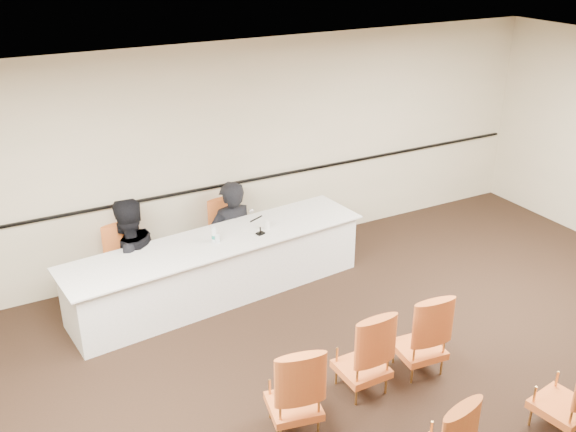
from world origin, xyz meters
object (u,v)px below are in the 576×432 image
object	(u,v)px
coffee_cup	(267,225)
aud_chair_back_right	(566,387)
drinking_glass	(217,239)
aud_chair_front_right	(420,331)
panelist_second	(129,266)
panelist_main	(232,243)
panelist_second_chair	(129,264)
panel_table	(219,268)
panelist_main_chair	(231,235)
water_bottle	(214,233)
aud_chair_front_mid	(362,350)
microphone	(260,223)
aud_chair_front_left	(294,386)

from	to	relation	value
coffee_cup	aud_chair_back_right	world-z (taller)	aud_chair_back_right
drinking_glass	aud_chair_front_right	world-z (taller)	aud_chair_front_right
panelist_second	coffee_cup	world-z (taller)	panelist_second
panelist_main	panelist_second_chair	distance (m)	1.46
panel_table	panelist_main_chair	bearing A→B (deg)	48.82
panelist_main	panelist_main_chair	size ratio (longest dim) A/B	1.89
panelist_second	panelist_main_chair	bearing A→B (deg)	168.98
panelist_second_chair	aud_chair_front_right	distance (m)	3.64
water_bottle	aud_chair_back_right	world-z (taller)	water_bottle
panelist_second	aud_chair_front_mid	size ratio (longest dim) A/B	1.88
panelist_main	microphone	size ratio (longest dim) A/B	5.88
aud_chair_front_right	drinking_glass	bearing A→B (deg)	124.58
panelist_main_chair	microphone	world-z (taller)	microphone
aud_chair_front_left	aud_chair_back_right	xyz separation A→B (m)	(2.17, -1.18, 0.00)
aud_chair_front_right	coffee_cup	bearing A→B (deg)	109.34
panelist_main	panelist_second_chair	bearing A→B (deg)	2.21
microphone	water_bottle	bearing A→B (deg)	155.86
microphone	aud_chair_front_left	xyz separation A→B (m)	(-0.85, -2.43, -0.45)
panelist_main_chair	aud_chair_front_left	world-z (taller)	same
panelist_main	panelist_main_chair	bearing A→B (deg)	180.00
drinking_glass	aud_chair_back_right	bearing A→B (deg)	-62.83
microphone	coffee_cup	bearing A→B (deg)	19.87
panelist_second	drinking_glass	xyz separation A→B (m)	(0.98, -0.53, 0.39)
water_bottle	aud_chair_front_left	xyz separation A→B (m)	(-0.27, -2.51, -0.41)
microphone	coffee_cup	size ratio (longest dim) A/B	2.63
panelist_second	aud_chair_front_right	xyz separation A→B (m)	(2.25, -2.85, 0.04)
drinking_glass	aud_chair_front_mid	bearing A→B (deg)	-76.28
panelist_second	microphone	world-z (taller)	panelist_second
panelist_main	aud_chair_back_right	size ratio (longest dim) A/B	1.89
panelist_main_chair	panelist_second	world-z (taller)	panelist_second
aud_chair_front_left	aud_chair_front_mid	size ratio (longest dim) A/B	1.00
water_bottle	aud_chair_front_mid	world-z (taller)	water_bottle
panelist_main_chair	coffee_cup	xyz separation A→B (m)	(0.24, -0.61, 0.36)
microphone	aud_chair_front_left	world-z (taller)	microphone
panelist_main_chair	water_bottle	bearing A→B (deg)	-133.50
panelist_second_chair	aud_chair_front_right	xyz separation A→B (m)	(2.25, -2.85, 0.00)
aud_chair_back_right	panelist_second	bearing A→B (deg)	115.30
panelist_main_chair	drinking_glass	size ratio (longest dim) A/B	9.50
aud_chair_front_mid	aud_chair_front_right	distance (m)	0.71
water_bottle	coffee_cup	xyz separation A→B (m)	(0.73, 0.02, -0.05)
panelist_main_chair	aud_chair_front_right	world-z (taller)	same
aud_chair_front_left	aud_chair_front_right	bearing A→B (deg)	16.97
aud_chair_front_mid	drinking_glass	bearing A→B (deg)	103.21
panelist_second	aud_chair_front_left	size ratio (longest dim) A/B	1.88
panelist_main	water_bottle	bearing A→B (deg)	48.71
microphone	aud_chair_back_right	size ratio (longest dim) A/B	0.32
microphone	drinking_glass	distance (m)	0.57
water_bottle	aud_chair_front_mid	xyz separation A→B (m)	(0.59, -2.36, -0.41)
water_bottle	panelist_second_chair	bearing A→B (deg)	152.97
drinking_glass	aud_chair_back_right	world-z (taller)	aud_chair_back_right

